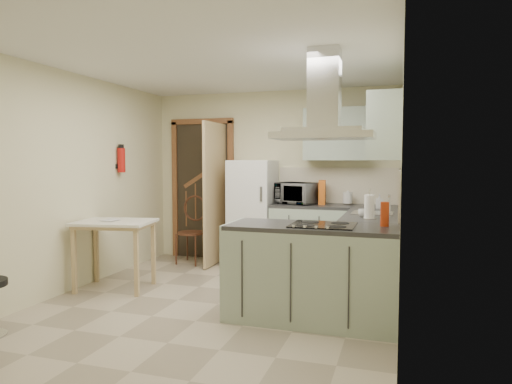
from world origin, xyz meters
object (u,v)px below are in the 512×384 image
(bentwood_chair, at_px, (191,233))
(microwave, at_px, (297,193))
(peninsula, at_px, (312,273))
(extractor_hood, at_px, (324,136))
(fridge, at_px, (253,213))
(drop_leaf_table, at_px, (115,255))

(bentwood_chair, distance_m, microwave, 1.65)
(peninsula, distance_m, bentwood_chair, 2.81)
(peninsula, relative_size, bentwood_chair, 1.74)
(extractor_hood, bearing_deg, microwave, 109.17)
(extractor_hood, bearing_deg, bentwood_chair, 140.49)
(fridge, height_order, peninsula, fridge)
(fridge, distance_m, peninsula, 2.35)
(peninsula, height_order, bentwood_chair, peninsula)
(fridge, relative_size, peninsula, 0.97)
(peninsula, height_order, drop_leaf_table, peninsula)
(extractor_hood, relative_size, drop_leaf_table, 1.06)
(peninsula, distance_m, drop_leaf_table, 2.40)
(fridge, xyz_separation_m, peninsula, (1.22, -1.98, -0.30))
(extractor_hood, height_order, drop_leaf_table, extractor_hood)
(peninsula, relative_size, drop_leaf_table, 1.82)
(bentwood_chair, height_order, microwave, microwave)
(microwave, bearing_deg, peninsula, -51.84)
(bentwood_chair, bearing_deg, microwave, 10.08)
(drop_leaf_table, relative_size, bentwood_chair, 0.96)
(extractor_hood, distance_m, drop_leaf_table, 2.83)
(drop_leaf_table, bearing_deg, bentwood_chair, 70.41)
(drop_leaf_table, bearing_deg, fridge, 44.88)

